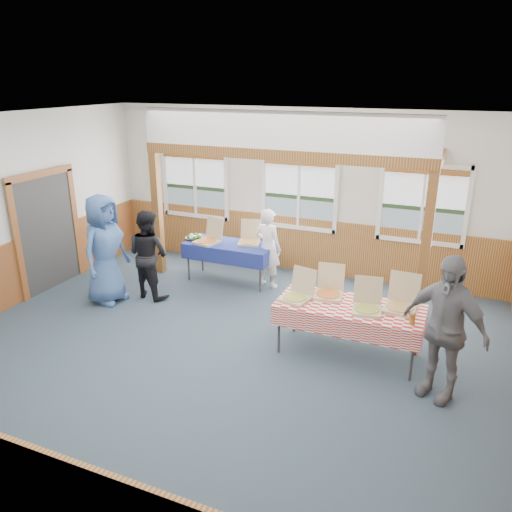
# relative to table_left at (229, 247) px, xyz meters

# --- Properties ---
(floor) EXTENTS (8.00, 8.00, 0.00)m
(floor) POSITION_rel_table_left_xyz_m (1.01, -2.41, -0.69)
(floor) COLOR #2A3A45
(floor) RESTS_ON ground
(ceiling) EXTENTS (8.00, 8.00, 0.00)m
(ceiling) POSITION_rel_table_left_xyz_m (1.01, -2.41, 2.51)
(ceiling) COLOR white
(ceiling) RESTS_ON wall_back
(wall_back) EXTENTS (8.00, 0.00, 8.00)m
(wall_back) POSITION_rel_table_left_xyz_m (1.01, 1.09, 0.91)
(wall_back) COLOR silver
(wall_back) RESTS_ON floor
(wainscot_back) EXTENTS (7.98, 0.05, 1.10)m
(wainscot_back) POSITION_rel_table_left_xyz_m (1.01, 1.07, -0.14)
(wainscot_back) COLOR brown
(wainscot_back) RESTS_ON floor
(wainscot_front) EXTENTS (7.98, 0.05, 1.10)m
(wainscot_front) POSITION_rel_table_left_xyz_m (1.01, -5.88, -0.14)
(wainscot_front) COLOR brown
(wainscot_front) RESTS_ON floor
(wainscot_left) EXTENTS (0.05, 6.98, 1.10)m
(wainscot_left) POSITION_rel_table_left_xyz_m (-2.96, -2.41, -0.14)
(wainscot_left) COLOR brown
(wainscot_left) RESTS_ON floor
(cased_opening) EXTENTS (0.06, 1.30, 2.10)m
(cased_opening) POSITION_rel_table_left_xyz_m (-2.95, -1.51, 0.36)
(cased_opening) COLOR #333333
(cased_opening) RESTS_ON wall_left
(window_left) EXTENTS (1.56, 0.10, 1.46)m
(window_left) POSITION_rel_table_left_xyz_m (-1.29, 1.05, 0.98)
(window_left) COLOR white
(window_left) RESTS_ON wall_back
(window_mid) EXTENTS (1.56, 0.10, 1.46)m
(window_mid) POSITION_rel_table_left_xyz_m (1.01, 1.05, 0.98)
(window_mid) COLOR white
(window_mid) RESTS_ON wall_back
(window_right) EXTENTS (1.56, 0.10, 1.46)m
(window_right) POSITION_rel_table_left_xyz_m (3.31, 1.05, 0.98)
(window_right) COLOR white
(window_right) RESTS_ON wall_back
(post_left) EXTENTS (0.15, 0.15, 2.40)m
(post_left) POSITION_rel_table_left_xyz_m (-1.49, -0.11, 0.51)
(post_left) COLOR #593113
(post_left) RESTS_ON floor
(post_right) EXTENTS (0.15, 0.15, 2.40)m
(post_right) POSITION_rel_table_left_xyz_m (3.51, -0.11, 0.51)
(post_right) COLOR #593113
(post_right) RESTS_ON floor
(cross_beam) EXTENTS (5.15, 0.18, 0.18)m
(cross_beam) POSITION_rel_table_left_xyz_m (1.01, -0.11, 1.80)
(cross_beam) COLOR #593113
(cross_beam) RESTS_ON post_left
(table_left) EXTENTS (1.79, 1.10, 0.76)m
(table_left) POSITION_rel_table_left_xyz_m (0.00, 0.00, 0.00)
(table_left) COLOR #333333
(table_left) RESTS_ON floor
(table_right) EXTENTS (2.04, 0.98, 0.76)m
(table_right) POSITION_rel_table_left_xyz_m (2.71, -1.79, 0.01)
(table_right) COLOR #333333
(table_right) RESTS_ON floor
(pizza_box_a) EXTENTS (0.50, 0.57, 0.44)m
(pizza_box_a) POSITION_rel_table_left_xyz_m (-0.39, -0.11, 0.13)
(pizza_box_a) COLOR #C6B484
(pizza_box_a) RESTS_ON table_left
(pizza_box_b) EXTENTS (0.48, 0.54, 0.41)m
(pizza_box_b) POSITION_rel_table_left_xyz_m (0.34, 0.16, 0.13)
(pizza_box_b) COLOR #C6B484
(pizza_box_b) RESTS_ON table_left
(pizza_box_c) EXTENTS (0.47, 0.53, 0.41)m
(pizza_box_c) POSITION_rel_table_left_xyz_m (1.97, -1.89, 0.13)
(pizza_box_c) COLOR #C6B484
(pizza_box_c) RESTS_ON table_right
(pizza_box_d) EXTENTS (0.44, 0.52, 0.42)m
(pizza_box_d) POSITION_rel_table_left_xyz_m (2.36, -1.60, 0.13)
(pizza_box_d) COLOR #C6B484
(pizza_box_d) RESTS_ON table_right
(pizza_box_e) EXTENTS (0.45, 0.52, 0.41)m
(pizza_box_e) POSITION_rel_table_left_xyz_m (2.96, -1.87, 0.13)
(pizza_box_e) COLOR #C6B484
(pizza_box_e) RESTS_ON table_right
(pizza_box_f) EXTENTS (0.44, 0.52, 0.45)m
(pizza_box_f) POSITION_rel_table_left_xyz_m (3.36, -1.65, 0.13)
(pizza_box_f) COLOR #C6B484
(pizza_box_f) RESTS_ON table_right
(veggie_tray) EXTENTS (0.37, 0.37, 0.09)m
(veggie_tray) POSITION_rel_table_left_xyz_m (-0.75, 0.00, 0.09)
(veggie_tray) COLOR black
(veggie_tray) RESTS_ON table_left
(drink_glass) EXTENTS (0.07, 0.07, 0.15)m
(drink_glass) POSITION_rel_table_left_xyz_m (3.56, -2.04, 0.14)
(drink_glass) COLOR #9D5F1A
(drink_glass) RESTS_ON table_right
(woman_white) EXTENTS (0.61, 0.48, 1.49)m
(woman_white) POSITION_rel_table_left_xyz_m (0.76, 0.06, 0.05)
(woman_white) COLOR white
(woman_white) RESTS_ON floor
(woman_black) EXTENTS (0.87, 0.73, 1.58)m
(woman_black) POSITION_rel_table_left_xyz_m (-1.00, -1.19, 0.10)
(woman_black) COLOR black
(woman_black) RESTS_ON floor
(man_blue) EXTENTS (0.66, 0.97, 1.91)m
(man_blue) POSITION_rel_table_left_xyz_m (-1.55, -1.65, 0.26)
(man_blue) COLOR #3C5E97
(man_blue) RESTS_ON floor
(person_grey) EXTENTS (1.17, 0.88, 1.84)m
(person_grey) POSITION_rel_table_left_xyz_m (3.95, -2.31, 0.23)
(person_grey) COLOR slate
(person_grey) RESTS_ON floor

